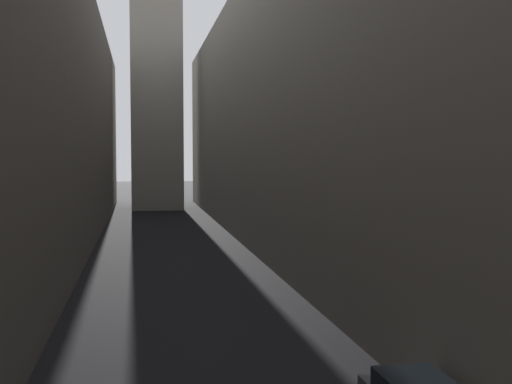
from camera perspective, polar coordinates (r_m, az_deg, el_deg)
name	(u,v)px	position (r m, az deg, el deg)	size (l,w,h in m)	color
ground_plane	(177,268)	(39.49, -7.05, -6.66)	(264.00, 264.00, 0.00)	black
building_block_right	(352,104)	(43.24, 8.51, 7.69)	(12.39, 108.00, 20.30)	#60594F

